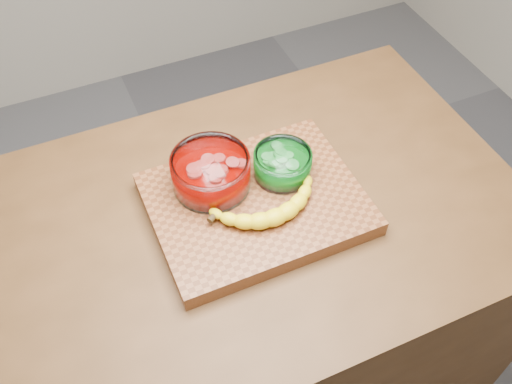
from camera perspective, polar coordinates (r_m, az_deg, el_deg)
name	(u,v)px	position (r m, az deg, el deg)	size (l,w,h in m)	color
ground	(256,373)	(2.04, 0.00, -17.61)	(3.50, 3.50, 0.00)	#535357
counter	(256,309)	(1.64, 0.00, -11.58)	(1.20, 0.80, 0.90)	#4F3017
cutting_board	(256,204)	(1.24, 0.00, -1.19)	(0.45, 0.35, 0.04)	brown
bowl_red	(211,173)	(1.23, -4.53, 1.94)	(0.17, 0.17, 0.08)	white
bowl_green	(282,164)	(1.25, 2.67, 2.83)	(0.13, 0.13, 0.06)	white
banana	(269,207)	(1.19, 1.26, -1.51)	(0.27, 0.12, 0.04)	yellow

